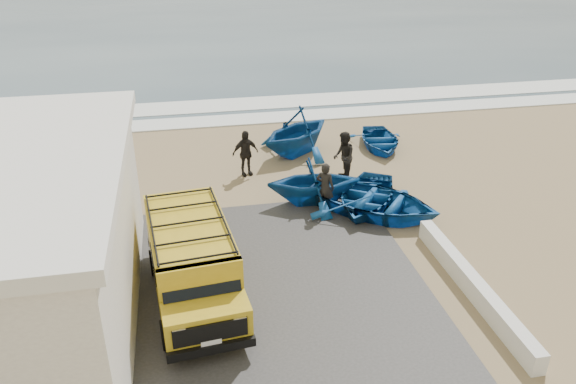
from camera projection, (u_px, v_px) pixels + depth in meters
ground at (264, 253)px, 16.40m from camera, size 160.00×160.00×0.00m
slab at (198, 302)px, 14.28m from camera, size 12.00×10.00×0.05m
ocean at (189, 0)px, 65.68m from camera, size 180.00×88.00×0.01m
surf_line at (225, 121)px, 26.95m from camera, size 180.00×1.60×0.06m
surf_wash at (220, 105)px, 29.15m from camera, size 180.00×2.20×0.04m
parapet at (472, 285)px, 14.51m from camera, size 0.35×6.00×0.55m
van at (192, 260)px, 14.02m from camera, size 2.40×5.08×2.11m
boat_near_left at (373, 201)px, 18.38m from camera, size 5.44×5.30×0.92m
boat_near_right at (366, 196)px, 18.89m from camera, size 4.07×4.42×0.75m
boat_mid_left at (314, 181)px, 18.88m from camera, size 3.29×2.88×1.66m
boat_mid_right at (380, 140)px, 23.72m from camera, size 2.73×3.50×0.66m
boat_far_left at (296, 131)px, 22.87m from camera, size 4.94×4.86×1.97m
fisherman_front at (325, 187)px, 18.43m from camera, size 0.74×0.69×1.70m
fisherman_middle at (344, 157)px, 20.55m from camera, size 0.79×0.97×1.86m
fisherman_back at (245, 153)px, 21.00m from camera, size 1.11×0.69×1.76m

